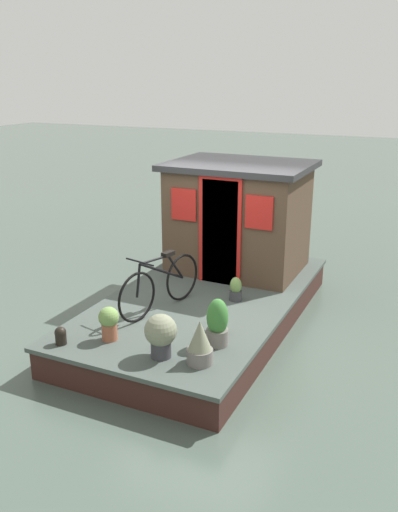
% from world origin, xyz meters
% --- Properties ---
extents(ground_plane, '(60.00, 60.00, 0.00)m').
position_xyz_m(ground_plane, '(0.00, 0.00, 0.00)').
color(ground_plane, '#47564C').
extents(houseboat_deck, '(5.02, 2.64, 0.46)m').
position_xyz_m(houseboat_deck, '(0.00, 0.00, 0.23)').
color(houseboat_deck, '#424C47').
rests_on(houseboat_deck, ground_plane).
extents(houseboat_cabin, '(1.81, 2.33, 1.86)m').
position_xyz_m(houseboat_cabin, '(1.40, 0.00, 1.40)').
color(houseboat_cabin, '#4C3828').
rests_on(houseboat_cabin, houseboat_deck).
extents(bicycle, '(1.65, 0.54, 0.86)m').
position_xyz_m(bicycle, '(-0.76, 0.34, 0.86)').
color(bicycle, black).
rests_on(bicycle, houseboat_deck).
extents(potted_plant_ivy, '(0.22, 0.22, 0.38)m').
position_xyz_m(potted_plant_ivy, '(-1.03, -0.68, 0.67)').
color(potted_plant_ivy, '#C6754C').
rests_on(potted_plant_ivy, houseboat_deck).
extents(potted_plant_rosemary, '(0.39, 0.39, 0.55)m').
position_xyz_m(potted_plant_rosemary, '(-1.97, -0.33, 0.77)').
color(potted_plant_rosemary, '#38383D').
rests_on(potted_plant_rosemary, houseboat_deck).
extents(potted_plant_succulent, '(0.28, 0.28, 0.62)m').
position_xyz_m(potted_plant_succulent, '(-1.40, -0.82, 0.76)').
color(potted_plant_succulent, slate).
rests_on(potted_plant_succulent, houseboat_deck).
extents(potted_plant_thyme, '(0.31, 0.31, 0.55)m').
position_xyz_m(potted_plant_thyme, '(-1.91, -0.82, 0.73)').
color(potted_plant_thyme, slate).
rests_on(potted_plant_thyme, houseboat_deck).
extents(potted_plant_sage, '(0.19, 0.19, 0.37)m').
position_xyz_m(potted_plant_sage, '(0.03, -0.50, 0.64)').
color(potted_plant_sage, '#38383D').
rests_on(potted_plant_sage, houseboat_deck).
extents(potted_plant_geranium, '(0.26, 0.26, 0.45)m').
position_xyz_m(potted_plant_geranium, '(-1.86, 0.49, 0.71)').
color(potted_plant_geranium, '#935138').
rests_on(potted_plant_geranium, houseboat_deck).
extents(mooring_bollard, '(0.15, 0.15, 0.23)m').
position_xyz_m(mooring_bollard, '(-2.22, 0.97, 0.59)').
color(mooring_bollard, black).
rests_on(mooring_bollard, houseboat_deck).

